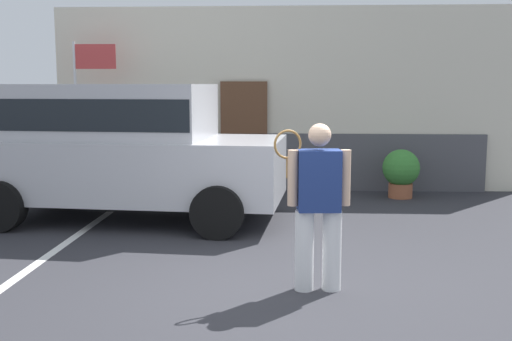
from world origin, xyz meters
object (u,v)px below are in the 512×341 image
parked_suv (121,145)px  tennis_player_man (318,204)px  flag_pole (86,88)px  potted_plant_by_porch (401,171)px

parked_suv → tennis_player_man: (2.82, -3.07, -0.27)m
parked_suv → tennis_player_man: 4.18m
parked_suv → flag_pole: (-1.27, 2.25, 0.82)m
flag_pole → parked_suv: bearing=-60.6°
potted_plant_by_porch → flag_pole: 6.00m
parked_suv → tennis_player_man: bearing=-42.9°
tennis_player_man → flag_pole: bearing=-57.2°
potted_plant_by_porch → flag_pole: size_ratio=0.31×
tennis_player_man → potted_plant_by_porch: (1.72, 5.14, -0.39)m
parked_suv → flag_pole: 2.72m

